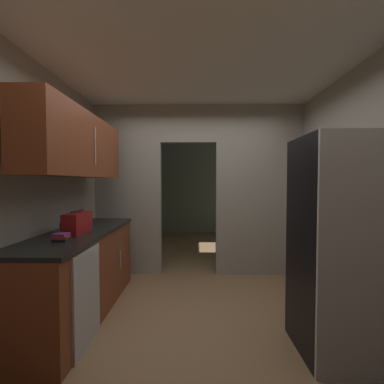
{
  "coord_description": "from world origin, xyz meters",
  "views": [
    {
      "loc": [
        -0.04,
        -2.76,
        1.47
      ],
      "look_at": [
        -0.09,
        0.82,
        1.33
      ],
      "focal_mm": 25.41,
      "sensor_mm": 36.0,
      "label": 1
    }
  ],
  "objects_px": {
    "refrigerator": "(346,246)",
    "boombox": "(77,223)",
    "book_stack": "(62,237)",
    "dishwasher": "(87,298)"
  },
  "relations": [
    {
      "from": "boombox",
      "to": "book_stack",
      "type": "xyz_separation_m",
      "value": [
        0.01,
        -0.35,
        -0.08
      ]
    },
    {
      "from": "refrigerator",
      "to": "dishwasher",
      "type": "distance_m",
      "value": 2.29
    },
    {
      "from": "refrigerator",
      "to": "book_stack",
      "type": "xyz_separation_m",
      "value": [
        -2.51,
        0.17,
        0.03
      ]
    },
    {
      "from": "boombox",
      "to": "book_stack",
      "type": "relative_size",
      "value": 2.57
    },
    {
      "from": "refrigerator",
      "to": "book_stack",
      "type": "height_order",
      "value": "refrigerator"
    },
    {
      "from": "boombox",
      "to": "dishwasher",
      "type": "bearing_deg",
      "value": -58.79
    },
    {
      "from": "refrigerator",
      "to": "boombox",
      "type": "distance_m",
      "value": 2.58
    },
    {
      "from": "book_stack",
      "to": "refrigerator",
      "type": "bearing_deg",
      "value": -3.83
    },
    {
      "from": "book_stack",
      "to": "dishwasher",
      "type": "bearing_deg",
      "value": -21.85
    },
    {
      "from": "refrigerator",
      "to": "boombox",
      "type": "bearing_deg",
      "value": 168.31
    }
  ]
}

